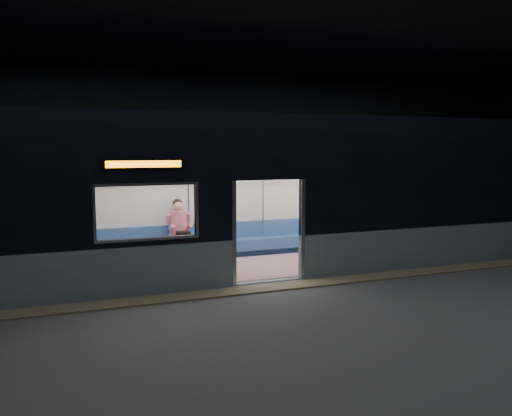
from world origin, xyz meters
TOP-DOWN VIEW (x-y plane):
  - station_floor at (0.00, 0.00)m, footprint 24.00×14.00m
  - station_envelope at (0.00, 0.00)m, footprint 24.00×14.00m
  - tactile_strip at (0.00, 0.55)m, footprint 22.80×0.50m
  - metro_car at (-0.00, 2.54)m, footprint 18.00×3.04m
  - passenger at (-1.21, 3.55)m, footprint 0.43×0.74m
  - handbag at (-1.17, 3.30)m, footprint 0.34×0.31m
  - transit_map at (4.26, 3.85)m, footprint 0.98×0.03m

SIDE VIEW (x-z plane):
  - station_floor at x=0.00m, z-range -0.01..0.00m
  - tactile_strip at x=0.00m, z-range 0.00..0.03m
  - handbag at x=-1.17m, z-range 0.62..0.76m
  - passenger at x=-1.21m, z-range 0.11..1.56m
  - transit_map at x=4.26m, z-range 1.15..1.79m
  - metro_car at x=0.00m, z-range 0.17..3.52m
  - station_envelope at x=0.00m, z-range 1.16..6.16m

